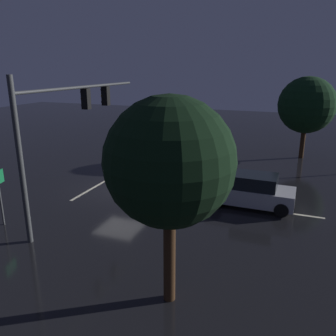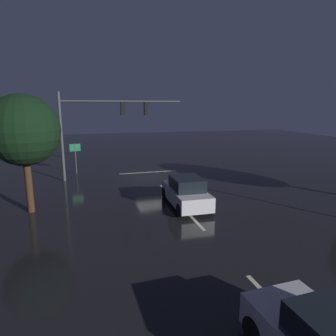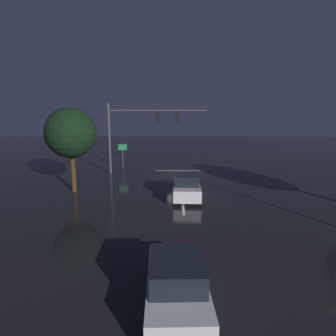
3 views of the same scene
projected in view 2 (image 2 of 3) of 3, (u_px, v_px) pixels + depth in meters
ground_plane at (152, 176)px, 23.95m from camera, size 80.00×80.00×0.00m
traffic_signal_assembly at (102, 119)px, 22.32m from camera, size 9.31×0.47×6.63m
lane_dash_far at (165, 189)px, 20.18m from camera, size 0.16×2.20×0.01m
lane_dash_mid at (196, 222)px, 14.52m from camera, size 0.16×2.20×0.01m
lane_dash_near at (267, 295)px, 8.87m from camera, size 0.16×2.20×0.01m
stop_bar at (148, 172)px, 25.39m from camera, size 5.00×0.16×0.01m
car_approaching at (186, 192)px, 16.72m from camera, size 1.97×4.40×1.70m
route_sign at (75, 152)px, 24.44m from camera, size 0.88×0.31×2.59m
tree_right_near at (23, 131)px, 15.01m from camera, size 3.68×3.68×6.24m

